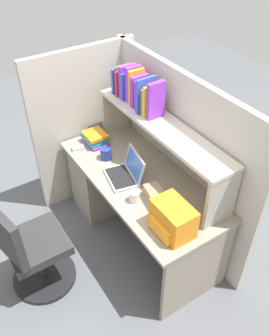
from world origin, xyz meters
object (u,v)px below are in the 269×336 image
(computer_mouse, at_px, (78,148))
(backpack, at_px, (172,219))
(office_chair, at_px, (31,252))
(snack_canister, at_px, (106,153))
(laptop, at_px, (126,172))
(paper_cup, at_px, (135,196))
(tissue_box, at_px, (156,196))

(computer_mouse, bearing_deg, backpack, 25.30)
(backpack, bearing_deg, office_chair, -126.54)
(computer_mouse, xyz_separation_m, snack_canister, (0.25, 0.15, 0.04))
(laptop, relative_size, paper_cup, 3.77)
(tissue_box, bearing_deg, office_chair, -98.48)
(computer_mouse, relative_size, tissue_box, 0.47)
(laptop, relative_size, office_chair, 0.38)
(computer_mouse, bearing_deg, laptop, 35.36)
(paper_cup, xyz_separation_m, tissue_box, (0.09, 0.13, 0.00))
(paper_cup, height_order, snack_canister, snack_canister)
(laptop, height_order, paper_cup, laptop)
(laptop, xyz_separation_m, computer_mouse, (-0.56, -0.16, -0.03))
(paper_cup, bearing_deg, laptop, 161.32)
(paper_cup, xyz_separation_m, snack_canister, (-0.58, 0.08, 0.01))
(backpack, height_order, tissue_box, backpack)
(snack_canister, bearing_deg, office_chair, -69.19)
(laptop, bearing_deg, snack_canister, -177.39)
(backpack, height_order, office_chair, backpack)
(laptop, relative_size, backpack, 1.18)
(snack_canister, height_order, office_chair, office_chair)
(computer_mouse, bearing_deg, tissue_box, 31.57)
(paper_cup, relative_size, office_chair, 0.10)
(laptop, relative_size, tissue_box, 1.61)
(laptop, relative_size, snack_canister, 3.34)
(office_chair, bearing_deg, snack_canister, -81.98)
(backpack, relative_size, computer_mouse, 2.88)
(backpack, bearing_deg, snack_canister, 178.89)
(backpack, bearing_deg, laptop, 177.12)
(laptop, height_order, computer_mouse, laptop)
(paper_cup, bearing_deg, computer_mouse, -175.15)
(office_chair, bearing_deg, tissue_box, -122.83)
(computer_mouse, relative_size, paper_cup, 1.11)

